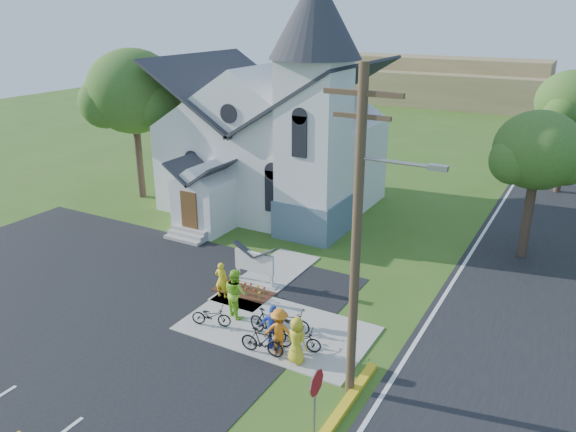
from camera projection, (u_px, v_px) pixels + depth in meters
The scene contains 23 objects.
ground at pixel (236, 325), 21.24m from camera, with size 120.00×120.00×0.00m, color #355919.
parking_lot at pixel (66, 303), 22.81m from camera, with size 20.00×16.00×0.02m, color black.
road at pixel (561, 241), 28.93m from camera, with size 8.00×90.00×0.02m, color black.
sidewalk at pixel (277, 328), 20.95m from camera, with size 7.00×4.00×0.05m, color #9E9A8F.
church at pixel (277, 120), 32.16m from camera, with size 12.35×12.00×13.00m.
church_sign at pixel (254, 262), 24.06m from camera, with size 2.20×0.40×1.70m.
flower_bed at pixel (243, 292), 23.66m from camera, with size 2.60×1.10×0.07m, color #351A0E.
utility_pole at pixel (359, 231), 15.69m from camera, with size 3.45×0.28×10.00m.
stop_sign at pixel (316, 393), 14.70m from camera, with size 0.11×0.76×2.48m.
tree_lot_corner at pixel (133, 92), 33.56m from camera, with size 5.60×5.60×9.15m.
tree_road_near at pixel (538, 151), 25.37m from camera, with size 4.00×4.00×7.05m.
tree_road_mid at pixel (572, 103), 34.76m from camera, with size 4.40×4.40×7.80m.
distant_hills at pixel (533, 93), 65.07m from camera, with size 61.00×10.00×5.60m.
cyclist_0 at pixel (222, 280), 22.95m from camera, with size 0.56×0.37×1.55m, color yellow.
bike_0 at pixel (211, 316), 20.99m from camera, with size 0.53×1.52×0.80m, color black.
cyclist_1 at pixel (235, 293), 21.51m from camera, with size 0.94×0.73×1.93m, color #8FDD29.
bike_1 at pixel (268, 324), 20.19m from camera, with size 0.50×1.77×1.07m, color black.
cyclist_2 at pixel (273, 327), 19.39m from camera, with size 0.99×0.41×1.68m, color blue.
bike_2 at pixel (290, 319), 20.66m from camera, with size 0.59×1.68×0.88m, color black.
cyclist_3 at pixel (279, 331), 19.15m from camera, with size 1.09×0.63×1.69m, color orange.
bike_3 at pixel (262, 342), 19.20m from camera, with size 0.46×1.63×0.98m, color black.
cyclist_4 at pixel (297, 340), 18.66m from camera, with size 0.81×0.53×1.66m, color gold.
bike_4 at pixel (299, 339), 19.47m from camera, with size 0.56×1.59×0.84m, color black.
Camera 1 is at (10.76, -15.19, 11.22)m, focal length 35.00 mm.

